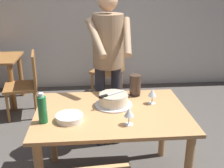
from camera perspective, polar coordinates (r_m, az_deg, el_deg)
back_wall at (r=4.83m, az=-2.85°, el=15.15°), size 10.00×0.12×2.70m
main_dining_table at (r=2.44m, az=-0.08°, el=-8.17°), size 1.31×0.91×0.75m
cake_on_platter at (r=2.46m, az=0.30°, el=-3.37°), size 0.34×0.34×0.11m
cake_knife at (r=2.40m, az=-1.06°, el=-2.38°), size 0.24×0.16×0.02m
plate_stack at (r=2.24m, az=-8.86°, el=-6.95°), size 0.22×0.22×0.05m
wine_glass_near at (r=2.12m, az=3.57°, el=-5.99°), size 0.08×0.08×0.14m
wine_glass_far at (r=2.51m, az=8.40°, el=-1.88°), size 0.08×0.08×0.14m
water_bottle at (r=2.21m, az=-14.29°, el=-5.09°), size 0.07×0.07×0.25m
hurricane_lamp at (r=2.67m, az=4.85°, el=-0.23°), size 0.11×0.11×0.21m
person_cutting_cake at (r=2.90m, az=-0.81°, el=6.05°), size 0.46×0.57×1.72m
background_chair_0 at (r=3.98m, az=-17.46°, el=0.35°), size 0.50×0.50×0.90m
background_chair_1 at (r=4.44m, az=-0.14°, el=3.39°), size 0.60×0.60×0.90m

